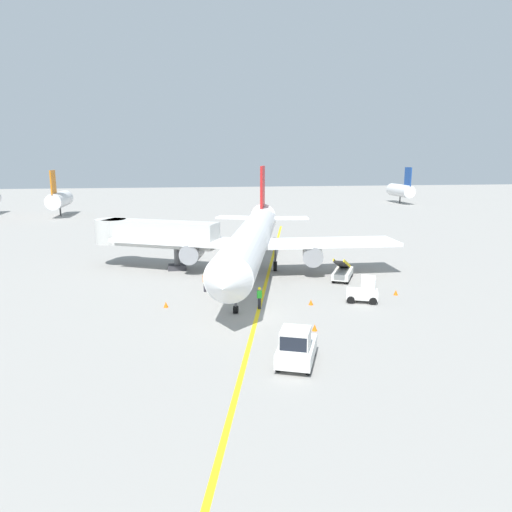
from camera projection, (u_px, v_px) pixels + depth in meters
The scene contains 15 objects.
ground_plane at pixel (251, 315), 34.38m from camera, with size 300.00×300.00×0.00m, color gray.
taxi_line_yellow at pixel (263, 295), 39.47m from camera, with size 0.30×80.00×0.01m, color yellow.
airliner at pixel (252, 239), 45.81m from camera, with size 27.93×34.95×10.10m.
jet_bridge at pixel (148, 234), 48.44m from camera, with size 12.70×7.86×4.85m.
pushback_tug at pixel (296, 347), 25.98m from camera, with size 3.07×4.04×2.20m.
baggage_tug_near_wing at pixel (364, 291), 37.23m from camera, with size 2.70×2.05×2.10m.
belt_loader_forward_hold at pixel (343, 272), 44.02m from camera, with size 3.35×5.03×2.59m.
ground_crew_marshaller at pixel (205, 281), 40.15m from camera, with size 0.36×0.24×1.70m.
ground_crew_wing_walker at pixel (259, 297), 35.58m from camera, with size 0.36×0.24×1.70m.
safety_cone_nose_left at pixel (311, 302), 36.69m from camera, with size 0.36×0.36×0.44m, color orange.
safety_cone_nose_right at pixel (315, 328), 31.22m from camera, with size 0.36×0.36×0.44m, color orange.
safety_cone_wingtip_left at pixel (396, 292), 39.30m from camera, with size 0.36×0.36×0.44m, color orange.
safety_cone_wingtip_right at pixel (166, 305), 36.09m from camera, with size 0.36×0.36×0.44m, color orange.
distant_aircraft_mid_right at pixel (59, 199), 91.35m from camera, with size 3.00×10.10×8.80m.
distant_aircraft_far_right at pixel (401, 190), 116.76m from camera, with size 3.00×10.10×8.80m.
Camera 1 is at (-4.54, -32.48, 11.16)m, focal length 33.51 mm.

